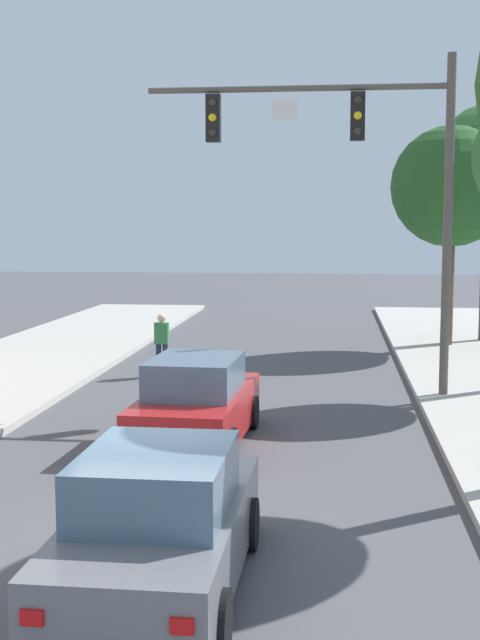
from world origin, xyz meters
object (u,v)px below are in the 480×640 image
Objects in this scene: traffic_signal_mast at (361,161)px; car_following_grey at (159,528)px; street_tree_third at (451,187)px; car_lead_red at (197,405)px; pedestrian_crossing_road at (162,342)px.

car_following_grey is at bearing -102.65° from traffic_signal_mast.
street_tree_third is at bearing 69.51° from traffic_signal_mast.
car_following_grey is at bearing -84.40° from car_lead_red.
car_lead_red is at bearing -115.68° from street_tree_third.
car_following_grey is 0.62× the size of street_tree_third.
pedestrian_crossing_road reaches higher than car_lead_red.
traffic_signal_mast is 7.12m from pedestrian_crossing_road.
traffic_signal_mast is 1.74× the size of car_lead_red.
car_lead_red is 2.63× the size of pedestrian_crossing_road.
street_tree_third is (3.06, 8.20, -0.22)m from traffic_signal_mast.
traffic_signal_mast reaches higher than car_lead_red.
car_following_grey is 20.07m from street_tree_third.
traffic_signal_mast reaches higher than pedestrian_crossing_road.
pedestrian_crossing_road is 10.81m from street_tree_third.
traffic_signal_mast is 8.76m from street_tree_third.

